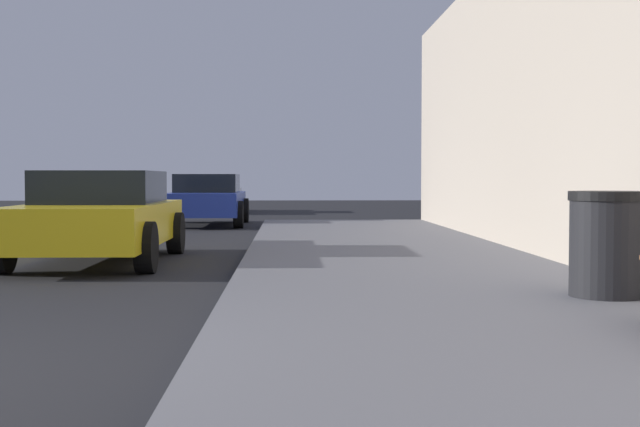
{
  "coord_description": "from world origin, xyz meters",
  "views": [
    {
      "loc": [
        2.59,
        -4.83,
        1.17
      ],
      "look_at": [
        2.89,
        3.42,
        0.82
      ],
      "focal_mm": 47.69,
      "sensor_mm": 36.0,
      "label": 1
    }
  ],
  "objects_px": {
    "car_blue": "(207,199)",
    "car_white": "(213,193)",
    "car_yellow": "(99,216)",
    "trash_bin": "(607,244)"
  },
  "relations": [
    {
      "from": "car_yellow",
      "to": "car_blue",
      "type": "xyz_separation_m",
      "value": [
        0.59,
        9.34,
        -0.0
      ]
    },
    {
      "from": "car_blue",
      "to": "car_white",
      "type": "height_order",
      "value": "same"
    },
    {
      "from": "trash_bin",
      "to": "car_white",
      "type": "xyz_separation_m",
      "value": [
        -5.34,
        22.09,
        0.04
      ]
    },
    {
      "from": "car_yellow",
      "to": "car_white",
      "type": "distance_m",
      "value": 17.42
    },
    {
      "from": "car_yellow",
      "to": "car_white",
      "type": "bearing_deg",
      "value": -90.05
    },
    {
      "from": "car_yellow",
      "to": "car_blue",
      "type": "bearing_deg",
      "value": -93.59
    },
    {
      "from": "trash_bin",
      "to": "car_yellow",
      "type": "relative_size",
      "value": 0.21
    },
    {
      "from": "car_yellow",
      "to": "car_white",
      "type": "relative_size",
      "value": 0.98
    },
    {
      "from": "car_yellow",
      "to": "car_white",
      "type": "height_order",
      "value": "same"
    },
    {
      "from": "car_yellow",
      "to": "car_blue",
      "type": "distance_m",
      "value": 9.36
    }
  ]
}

